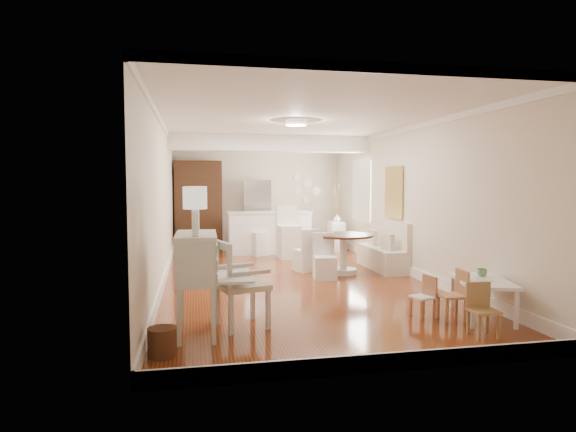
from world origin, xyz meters
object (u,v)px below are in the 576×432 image
object	(u,v)px
kids_chair_b	(423,296)
bar_stool_right	(289,232)
dining_table	(343,254)
bar_stool_left	(259,237)
slip_chair_near	(325,257)
gustavian_armchair	(242,284)
breakfast_counter	(269,232)
kids_table	(482,299)
wicker_basket	(162,342)
kids_chair_c	(484,310)
secretary_bureau	(197,284)
slip_chair_far	(306,250)
sideboard	(336,236)
pantry_cabinet	(198,205)
fridge	(271,214)
kids_chair_a	(452,295)

from	to	relation	value
kids_chair_b	bar_stool_right	world-z (taller)	bar_stool_right
dining_table	bar_stool_left	xyz separation A→B (m)	(-1.27, 2.67, 0.07)
slip_chair_near	bar_stool_left	bearing A→B (deg)	111.83
gustavian_armchair	breakfast_counter	size ratio (longest dim) A/B	0.51
kids_chair_b	breakfast_counter	size ratio (longest dim) A/B	0.27
gustavian_armchair	kids_chair_b	size ratio (longest dim) A/B	1.92
kids_table	wicker_basket	bearing A→B (deg)	-171.23
kids_chair_c	breakfast_counter	bearing A→B (deg)	103.86
secretary_bureau	breakfast_counter	size ratio (longest dim) A/B	0.57
dining_table	slip_chair_far	distance (m)	0.79
wicker_basket	slip_chair_far	size ratio (longest dim) A/B	0.35
slip_chair_near	bar_stool_right	distance (m)	2.50
kids_chair_b	sideboard	world-z (taller)	sideboard
dining_table	bar_stool_left	distance (m)	2.95
secretary_bureau	kids_chair_c	size ratio (longest dim) A/B	1.91
breakfast_counter	bar_stool_right	distance (m)	0.94
dining_table	kids_chair_b	bearing A→B (deg)	-88.08
pantry_cabinet	kids_chair_c	bearing A→B (deg)	-68.76
slip_chair_near	fridge	bearing A→B (deg)	101.22
kids_chair_a	sideboard	distance (m)	6.35
slip_chair_near	breakfast_counter	bearing A→B (deg)	105.74
fridge	sideboard	xyz separation A→B (m)	(1.56, -0.89, -0.53)
dining_table	sideboard	size ratio (longest dim) A/B	1.46
kids_table	kids_chair_a	distance (m)	0.44
wicker_basket	bar_stool_left	world-z (taller)	bar_stool_left
dining_table	breakfast_counter	xyz separation A→B (m)	(-0.97, 2.94, 0.13)
secretary_bureau	bar_stool_right	bearing A→B (deg)	69.31
secretary_bureau	slip_chair_near	distance (m)	3.58
gustavian_armchair	secretary_bureau	bearing A→B (deg)	91.57
slip_chair_near	sideboard	distance (m)	3.75
pantry_cabinet	fridge	size ratio (longest dim) A/B	1.28
kids_chair_a	sideboard	world-z (taller)	sideboard
gustavian_armchair	kids_chair_a	size ratio (longest dim) A/B	1.62
dining_table	pantry_cabinet	size ratio (longest dim) A/B	0.49
bar_stool_left	slip_chair_far	bearing A→B (deg)	-98.75
dining_table	breakfast_counter	size ratio (longest dim) A/B	0.55
breakfast_counter	bar_stool_right	world-z (taller)	bar_stool_right
kids_table	pantry_cabinet	world-z (taller)	pantry_cabinet
pantry_cabinet	bar_stool_left	bearing A→B (deg)	-44.11
pantry_cabinet	sideboard	bearing A→B (deg)	-14.83
slip_chair_far	bar_stool_left	size ratio (longest dim) A/B	0.93
kids_chair_a	slip_chair_near	bearing A→B (deg)	-159.47
secretary_bureau	kids_chair_a	xyz separation A→B (m)	(3.17, -0.07, -0.26)
fridge	bar_stool_left	bearing A→B (deg)	-110.73
kids_chair_b	slip_chair_near	world-z (taller)	slip_chair_near
kids_chair_a	kids_chair_b	bearing A→B (deg)	-120.23
secretary_bureau	gustavian_armchair	bearing A→B (deg)	19.02
slip_chair_far	pantry_cabinet	xyz separation A→B (m)	(-2.03, 3.56, 0.73)
kids_table	slip_chair_near	xyz separation A→B (m)	(-1.31, 2.80, 0.16)
kids_chair_b	slip_chair_far	size ratio (longest dim) A/B	0.65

